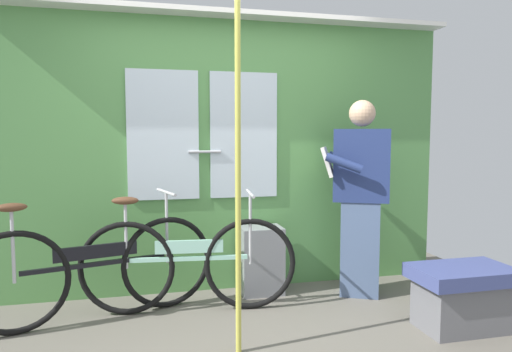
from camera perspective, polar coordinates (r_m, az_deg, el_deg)
ground_plane at (r=3.18m, az=0.50°, el=-20.94°), size 5.04×4.11×0.04m
train_door_wall at (r=4.09m, az=-3.81°, el=3.41°), size 4.04×0.28×2.42m
bicycle_near_door at (r=3.67m, az=-8.37°, el=-10.66°), size 1.67×0.44×0.94m
bicycle_leaning_behind at (r=3.67m, az=-19.29°, el=-10.84°), size 1.76×0.62×0.94m
passenger_reading_newspaper at (r=4.00m, az=12.72°, el=-2.17°), size 0.63×0.57×1.67m
trash_bin_by_wall at (r=4.08m, az=0.64°, el=-10.39°), size 0.36×0.28×0.58m
handrail_pole at (r=2.82m, az=-2.25°, el=1.27°), size 0.04×0.04×2.38m
bench_seat_corner at (r=3.67m, az=24.23°, el=-13.42°), size 0.70×0.44×0.45m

